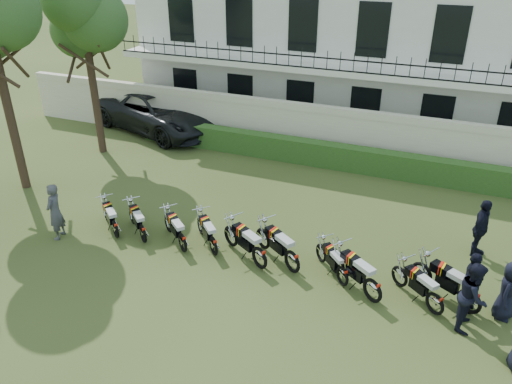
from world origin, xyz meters
TOP-DOWN VIEW (x-y plane):
  - ground at (0.00, 0.00)m, footprint 100.00×100.00m
  - perimeter_wall at (0.00, 8.00)m, footprint 30.00×0.35m
  - hedge at (1.00, 7.20)m, footprint 18.00×0.60m
  - building at (0.00, 13.96)m, footprint 20.40×9.60m
  - tree_west_near at (-8.96, 5.00)m, footprint 3.40×3.20m
  - motorcycle_0 at (-4.10, -0.71)m, footprint 1.46×1.22m
  - motorcycle_1 at (-3.15, -0.61)m, footprint 1.48×1.29m
  - motorcycle_2 at (-1.75, -0.60)m, footprint 1.51×1.27m
  - motorcycle_3 at (-0.80, -0.41)m, footprint 1.39×1.39m
  - motorcycle_4 at (0.71, -0.51)m, footprint 1.87×1.18m
  - motorcycle_5 at (1.64, -0.34)m, footprint 1.82×1.28m
  - motorcycle_6 at (3.09, -0.38)m, footprint 1.29×1.33m
  - motorcycle_7 at (3.97, -0.77)m, footprint 1.77×1.32m
  - motorcycle_8 at (5.51, -0.65)m, footprint 1.49×1.28m
  - motorcycle_9 at (6.31, -0.28)m, footprint 1.87×1.18m
  - suv at (-8.05, 8.25)m, footprint 7.45×5.08m
  - inspector at (-5.80, -1.36)m, footprint 0.59×0.76m
  - officer_1 at (6.31, -0.79)m, footprint 0.77×0.95m
  - officer_2 at (6.25, -0.13)m, footprint 0.64×1.06m
  - officer_3 at (7.12, -0.09)m, footprint 0.70×0.89m
  - officer_5 at (6.45, 2.58)m, footprint 0.75×1.16m

SIDE VIEW (x-z plane):
  - ground at x=0.00m, z-range 0.00..0.00m
  - motorcycle_6 at x=3.09m, z-range -0.04..0.92m
  - motorcycle_0 at x=-4.10m, z-range -0.04..0.95m
  - motorcycle_1 at x=-3.15m, z-range -0.04..0.98m
  - motorcycle_3 at x=-0.80m, z-range -0.04..0.98m
  - motorcycle_8 at x=5.51m, z-range -0.04..0.98m
  - motorcycle_2 at x=-1.75m, z-range -0.04..0.99m
  - hedge at x=1.00m, z-range 0.00..1.00m
  - motorcycle_7 at x=3.97m, z-range -0.04..1.11m
  - motorcycle_9 at x=6.31m, z-range -0.04..1.11m
  - motorcycle_4 at x=0.71m, z-range -0.04..1.11m
  - motorcycle_5 at x=1.64m, z-range -0.04..1.12m
  - officer_3 at x=7.12m, z-range 0.00..1.59m
  - officer_2 at x=6.25m, z-range 0.00..1.68m
  - officer_1 at x=6.31m, z-range 0.00..1.82m
  - officer_5 at x=6.45m, z-range 0.00..1.84m
  - inspector at x=-5.80m, z-range 0.00..1.85m
  - suv at x=-8.05m, z-range 0.00..1.89m
  - perimeter_wall at x=0.00m, z-range 0.02..2.32m
  - building at x=0.00m, z-range 0.01..7.41m
  - tree_west_near at x=-8.96m, z-range 1.94..9.84m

